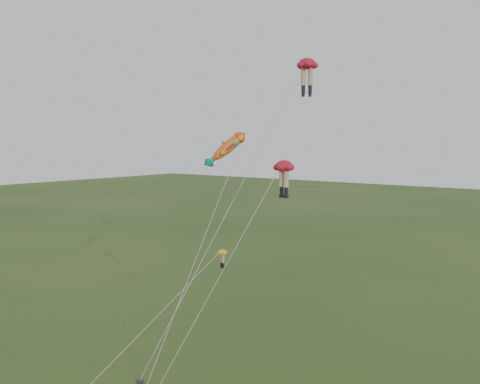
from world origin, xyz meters
The scene contains 4 objects.
legs_kite_red_high centered at (1.75, 11.65, 19.88)m, with size 5.12×14.04×20.74m.
legs_kite_red_mid centered at (5.43, 3.04, 12.96)m, with size 5.69×7.07×13.74m.
legs_kite_yellow centered at (-1.27, 4.81, 6.53)m, with size 3.39×9.83×7.44m.
fish_kite centered at (-1.47, 6.84, 14.34)m, with size 2.34×9.85×15.72m.
Camera 1 is at (21.99, -21.99, 14.84)m, focal length 40.00 mm.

